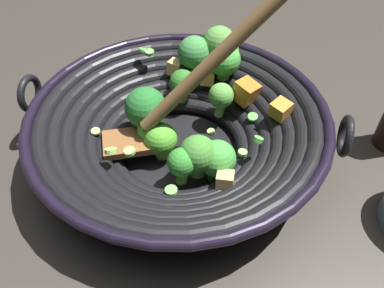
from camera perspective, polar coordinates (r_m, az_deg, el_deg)
ground_plane at (r=0.57m, az=-1.83°, el=-1.69°), size 4.00×4.00×0.00m
wok at (r=0.53m, az=-1.74°, el=2.84°), size 0.44×0.41×0.27m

